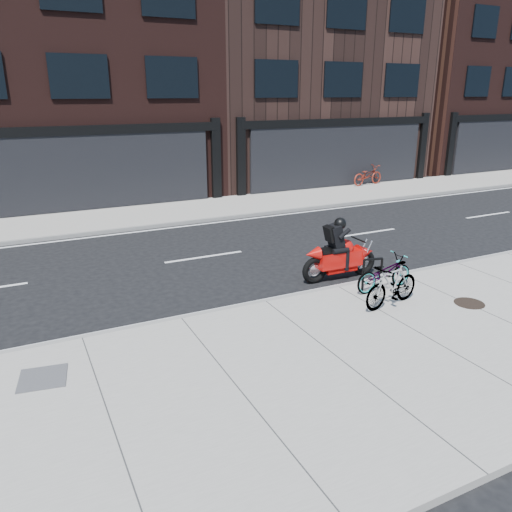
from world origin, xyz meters
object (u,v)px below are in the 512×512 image
manhole_cover (469,303)px  utility_grate (43,378)px  bike_rack (372,272)px  motorcycle (343,254)px  bicycle_rear (392,285)px  bicycle_front (384,273)px  bicycle_far (368,175)px

manhole_cover → utility_grate: (-8.83, 0.92, 0.00)m
bike_rack → motorcycle: (0.15, 1.36, 0.04)m
utility_grate → bicycle_rear: bearing=-1.7°
bike_rack → manhole_cover: (1.55, -1.52, -0.49)m
bicycle_front → manhole_cover: (1.19, -1.52, -0.42)m
motorcycle → bicycle_far: size_ratio=1.18×
bicycle_front → bicycle_rear: bicycle_rear is taller
bicycle_rear → utility_grate: (-7.17, 0.21, -0.48)m
bicycle_front → manhole_cover: 1.98m
bicycle_rear → bicycle_far: bearing=134.4°
bicycle_front → bicycle_rear: size_ratio=0.99×
bicycle_rear → bicycle_far: size_ratio=0.87×
motorcycle → utility_grate: (-7.42, -1.96, -0.53)m
bike_rack → manhole_cover: 2.23m
bicycle_rear → utility_grate: bicycle_rear is taller
bike_rack → utility_grate: bearing=-175.3°
manhole_cover → utility_grate: bearing=174.0°
bicycle_rear → manhole_cover: bicycle_rear is taller
bike_rack → motorcycle: 1.37m
bicycle_rear → manhole_cover: size_ratio=2.47×
bike_rack → bicycle_front: bike_rack is taller
bike_rack → bicycle_rear: bicycle_rear is taller
bicycle_front → utility_grate: 7.67m
motorcycle → bicycle_far: (8.87, 10.24, -0.05)m
bicycle_far → utility_grate: (-16.29, -12.20, -0.49)m
bicycle_far → manhole_cover: bicycle_far is taller
bike_rack → utility_grate: bike_rack is taller
bicycle_rear → manhole_cover: 1.87m
motorcycle → bike_rack: bearing=-95.0°
bicycle_front → motorcycle: (-0.21, 1.36, 0.12)m
bicycle_front → bicycle_far: size_ratio=0.86×
bicycle_rear → utility_grate: 7.19m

